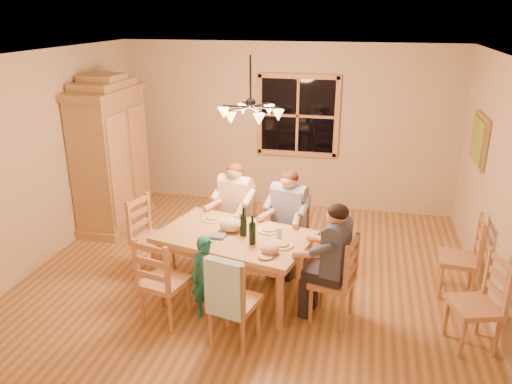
% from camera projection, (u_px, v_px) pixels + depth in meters
% --- Properties ---
extents(floor, '(5.50, 5.50, 0.00)m').
position_uv_depth(floor, '(251.00, 273.00, 6.36)').
color(floor, olive).
rests_on(floor, ground).
extents(ceiling, '(5.50, 5.00, 0.02)m').
position_uv_depth(ceiling, '(250.00, 55.00, 5.43)').
color(ceiling, white).
rests_on(ceiling, wall_back).
extents(wall_back, '(5.50, 0.02, 2.70)m').
position_uv_depth(wall_back, '(286.00, 127.00, 8.19)').
color(wall_back, '#CBB490').
rests_on(wall_back, floor).
extents(wall_left, '(0.02, 5.00, 2.70)m').
position_uv_depth(wall_left, '(45.00, 158.00, 6.46)').
color(wall_left, '#CBB490').
rests_on(wall_left, floor).
extents(wall_right, '(0.02, 5.00, 2.70)m').
position_uv_depth(wall_right, '(501.00, 190.00, 5.33)').
color(wall_right, '#CBB490').
rests_on(wall_right, floor).
extents(window, '(1.30, 0.06, 1.30)m').
position_uv_depth(window, '(298.00, 116.00, 8.05)').
color(window, black).
rests_on(window, wall_back).
extents(painting, '(0.06, 0.78, 0.64)m').
position_uv_depth(painting, '(479.00, 140.00, 6.35)').
color(painting, olive).
rests_on(painting, wall_right).
extents(chandelier, '(0.77, 0.68, 0.71)m').
position_uv_depth(chandelier, '(251.00, 111.00, 5.65)').
color(chandelier, black).
rests_on(chandelier, ceiling).
extents(armoire, '(0.66, 1.40, 2.30)m').
position_uv_depth(armoire, '(111.00, 158.00, 7.51)').
color(armoire, olive).
rests_on(armoire, floor).
extents(dining_table, '(1.88, 1.39, 0.76)m').
position_uv_depth(dining_table, '(235.00, 243.00, 5.70)').
color(dining_table, '#AE7E4D').
rests_on(dining_table, floor).
extents(chair_far_left, '(0.52, 0.51, 0.99)m').
position_uv_depth(chair_far_left, '(236.00, 237.00, 6.67)').
color(chair_far_left, '#B77A50').
rests_on(chair_far_left, floor).
extents(chair_far_right, '(0.52, 0.51, 0.99)m').
position_uv_depth(chair_far_right, '(287.00, 248.00, 6.36)').
color(chair_far_right, '#B77A50').
rests_on(chair_far_right, floor).
extents(chair_near_left, '(0.52, 0.51, 0.99)m').
position_uv_depth(chair_near_left, '(165.00, 294.00, 5.32)').
color(chair_near_left, '#B77A50').
rests_on(chair_near_left, floor).
extents(chair_near_right, '(0.52, 0.51, 0.99)m').
position_uv_depth(chair_near_right, '(235.00, 314.00, 4.98)').
color(chair_near_right, '#B77A50').
rests_on(chair_near_right, floor).
extents(chair_end_left, '(0.51, 0.52, 0.99)m').
position_uv_depth(chair_end_left, '(154.00, 250.00, 6.31)').
color(chair_end_left, '#B77A50').
rests_on(chair_end_left, floor).
extents(chair_end_right, '(0.51, 0.52, 0.99)m').
position_uv_depth(chair_end_right, '(332.00, 293.00, 5.34)').
color(chair_end_right, '#B77A50').
rests_on(chair_end_right, floor).
extents(adult_woman, '(0.47, 0.50, 0.87)m').
position_uv_depth(adult_woman, '(235.00, 199.00, 6.49)').
color(adult_woman, '#F9E0C1').
rests_on(adult_woman, floor).
extents(adult_plaid_man, '(0.47, 0.50, 0.87)m').
position_uv_depth(adult_plaid_man, '(288.00, 209.00, 6.18)').
color(adult_plaid_man, '#355394').
rests_on(adult_plaid_man, floor).
extents(adult_slate_man, '(0.50, 0.47, 0.87)m').
position_uv_depth(adult_slate_man, '(334.00, 248.00, 5.16)').
color(adult_slate_man, '#3E4963').
rests_on(adult_slate_man, floor).
extents(towel, '(0.39, 0.18, 0.58)m').
position_uv_depth(towel, '(225.00, 289.00, 4.68)').
color(towel, '#B0E2EF').
rests_on(towel, chair_near_right).
extents(wine_bottle_a, '(0.08, 0.08, 0.33)m').
position_uv_depth(wine_bottle_a, '(244.00, 222.00, 5.60)').
color(wine_bottle_a, black).
rests_on(wine_bottle_a, dining_table).
extents(wine_bottle_b, '(0.08, 0.08, 0.33)m').
position_uv_depth(wine_bottle_b, '(252.00, 230.00, 5.39)').
color(wine_bottle_b, black).
rests_on(wine_bottle_b, dining_table).
extents(plate_woman, '(0.26, 0.26, 0.02)m').
position_uv_depth(plate_woman, '(213.00, 219.00, 6.07)').
color(plate_woman, white).
rests_on(plate_woman, dining_table).
extents(plate_plaid, '(0.26, 0.26, 0.02)m').
position_uv_depth(plate_plaid, '(269.00, 230.00, 5.75)').
color(plate_plaid, white).
rests_on(plate_plaid, dining_table).
extents(plate_slate, '(0.26, 0.26, 0.02)m').
position_uv_depth(plate_slate, '(281.00, 245.00, 5.39)').
color(plate_slate, white).
rests_on(plate_slate, dining_table).
extents(wine_glass_a, '(0.06, 0.06, 0.14)m').
position_uv_depth(wine_glass_a, '(236.00, 220.00, 5.88)').
color(wine_glass_a, silver).
rests_on(wine_glass_a, dining_table).
extents(wine_glass_b, '(0.06, 0.06, 0.14)m').
position_uv_depth(wine_glass_b, '(279.00, 234.00, 5.52)').
color(wine_glass_b, silver).
rests_on(wine_glass_b, dining_table).
extents(cap, '(0.20, 0.20, 0.11)m').
position_uv_depth(cap, '(270.00, 248.00, 5.21)').
color(cap, '#CEAE89').
rests_on(cap, dining_table).
extents(napkin, '(0.21, 0.18, 0.03)m').
position_uv_depth(napkin, '(217.00, 236.00, 5.59)').
color(napkin, '#55719C').
rests_on(napkin, dining_table).
extents(cloth_bundle, '(0.28, 0.22, 0.15)m').
position_uv_depth(cloth_bundle, '(231.00, 225.00, 5.73)').
color(cloth_bundle, beige).
rests_on(cloth_bundle, dining_table).
extents(child, '(0.41, 0.36, 0.93)m').
position_uv_depth(child, '(207.00, 277.00, 5.35)').
color(child, '#1B7D7B').
rests_on(child, floor).
extents(chair_spare_front, '(0.53, 0.54, 0.99)m').
position_uv_depth(chair_spare_front, '(472.00, 320.00, 4.89)').
color(chair_spare_front, '#B77A50').
rests_on(chair_spare_front, floor).
extents(chair_spare_back, '(0.46, 0.48, 0.99)m').
position_uv_depth(chair_spare_back, '(457.00, 271.00, 5.81)').
color(chair_spare_back, '#B77A50').
rests_on(chair_spare_back, floor).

